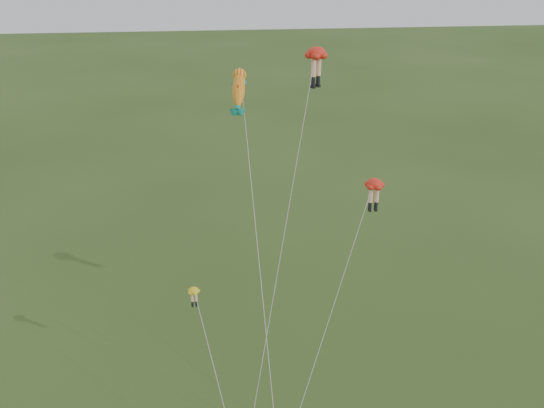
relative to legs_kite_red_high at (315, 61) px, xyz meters
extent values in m
ellipsoid|color=red|center=(0.08, 0.16, 0.49)|extent=(2.14, 2.14, 0.76)
cylinder|color=#F3BA8F|center=(-0.11, 0.01, -0.41)|extent=(0.34, 0.34, 1.17)
cylinder|color=black|center=(-0.11, 0.01, -1.29)|extent=(0.26, 0.26, 0.58)
cube|color=black|center=(-0.11, 0.01, -1.66)|extent=(0.36, 0.38, 0.17)
cylinder|color=#F3BA8F|center=(0.26, 0.30, -0.41)|extent=(0.34, 0.34, 1.17)
cylinder|color=black|center=(0.26, 0.30, -1.29)|extent=(0.26, 0.26, 0.58)
cube|color=black|center=(0.26, 0.30, -1.66)|extent=(0.36, 0.38, 0.17)
cylinder|color=silver|center=(-2.53, -5.30, -9.37)|extent=(5.26, 10.95, 20.46)
ellipsoid|color=red|center=(3.57, -3.04, -7.30)|extent=(1.39, 1.39, 0.67)
cylinder|color=#F3BA8F|center=(3.37, -3.05, -8.09)|extent=(0.30, 0.30, 1.02)
cylinder|color=black|center=(3.37, -3.05, -8.85)|extent=(0.23, 0.23, 0.51)
cube|color=black|center=(3.37, -3.05, -9.18)|extent=(0.18, 0.30, 0.15)
cylinder|color=#F3BA8F|center=(3.77, -3.04, -8.09)|extent=(0.30, 0.30, 1.02)
cylinder|color=black|center=(3.77, -3.04, -8.85)|extent=(0.23, 0.23, 0.51)
cube|color=black|center=(3.77, -3.04, -9.18)|extent=(0.18, 0.30, 0.15)
cylinder|color=silver|center=(0.34, -7.44, -13.28)|extent=(6.49, 8.84, 12.63)
ellipsoid|color=yellow|center=(-8.27, -6.11, -12.67)|extent=(0.85, 0.85, 0.40)
cylinder|color=#F3BA8F|center=(-8.39, -6.12, -13.14)|extent=(0.18, 0.18, 0.62)
cylinder|color=black|center=(-8.39, -6.12, -13.61)|extent=(0.14, 0.14, 0.31)
cube|color=black|center=(-8.39, -6.12, -13.81)|extent=(0.11, 0.18, 0.09)
cylinder|color=#F3BA8F|center=(-8.14, -6.10, -13.14)|extent=(0.18, 0.18, 0.62)
cylinder|color=black|center=(-8.14, -6.10, -13.61)|extent=(0.14, 0.14, 0.31)
cube|color=black|center=(-8.14, -6.10, -13.81)|extent=(0.11, 0.18, 0.09)
cylinder|color=silver|center=(-7.01, -10.62, -16.03)|extent=(2.56, 9.04, 7.14)
ellipsoid|color=yellow|center=(-4.92, -0.65, -1.41)|extent=(1.26, 2.71, 2.64)
sphere|color=yellow|center=(-4.92, -0.65, -1.41)|extent=(1.07, 1.39, 1.27)
cone|color=#14826F|center=(-4.92, -0.65, -1.41)|extent=(0.87, 1.29, 1.20)
cone|color=#14826F|center=(-4.92, -0.65, -1.41)|extent=(0.87, 1.29, 1.20)
cone|color=#14826F|center=(-4.92, -0.65, -1.41)|extent=(0.49, 0.72, 0.67)
cone|color=#14826F|center=(-4.92, -0.65, -1.41)|extent=(0.49, 0.72, 0.67)
cone|color=#B73613|center=(-4.92, -0.65, -1.41)|extent=(0.53, 0.72, 0.66)
cylinder|color=silver|center=(-4.32, -6.61, -10.50)|extent=(1.23, 11.95, 18.20)
camera|label=1|loc=(-6.64, -38.06, 7.97)|focal=40.00mm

